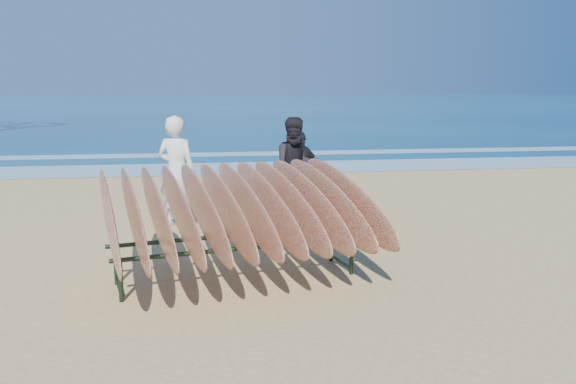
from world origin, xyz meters
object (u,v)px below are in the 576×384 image
Objects in this scene: surfboard_rack at (236,208)px; person_dark_a at (296,167)px; person_dark_b at (300,170)px; person_white at (177,172)px.

person_dark_a is (1.35, 3.62, -0.01)m from surfboard_rack.
surfboard_rack is 3.87m from person_dark_a.
person_dark_b reaches higher than surfboard_rack.
person_white reaches higher than surfboard_rack.
person_dark_b is (2.39, 1.26, -0.19)m from person_white.
person_white is 1.04× the size of person_dark_a.
person_dark_b is (1.54, 4.31, -0.16)m from surfboard_rack.
person_dark_a is at bearing -138.80° from person_white.
surfboard_rack is at bearing 132.17° from person_white.
person_white is 1.25× the size of person_dark_b.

